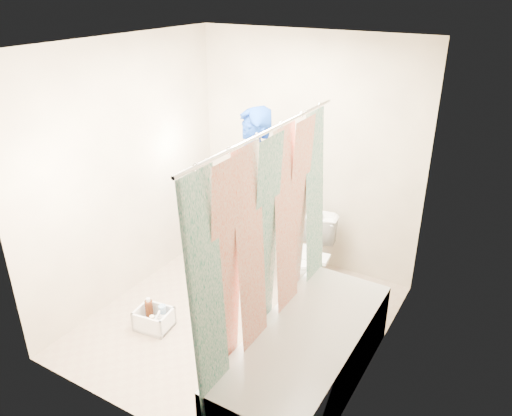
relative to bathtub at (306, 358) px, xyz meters
The scene contains 14 objects.
floor 0.99m from the bathtub, 153.43° to the left, with size 2.60×2.60×0.00m, color tan.
ceiling 2.33m from the bathtub, 153.43° to the left, with size 2.40×2.60×0.02m, color white.
wall_back 2.14m from the bathtub, 116.23° to the left, with size 2.40×0.02×2.40m, color beige.
wall_front 1.54m from the bathtub, 134.17° to the right, with size 2.40×0.02×2.40m, color beige.
wall_left 2.29m from the bathtub, 168.29° to the left, with size 0.02×2.60×2.40m, color beige.
wall_right 1.08m from the bathtub, 50.53° to the left, with size 0.02×2.60×2.40m, color beige.
bathtub is the anchor object (origin of this frame).
curtain_rod 1.71m from the bathtub, behind, with size 0.02×0.02×1.90m, color silver.
shower_curtain 0.82m from the bathtub, behind, with size 0.06×1.75×1.80m, color white.
toilet 1.36m from the bathtub, 113.89° to the left, with size 0.39×0.68×0.69m, color white.
tank_lid 1.26m from the bathtub, 115.27° to the left, with size 0.43×0.18×0.03m, color white.
tank_internals 1.60m from the bathtub, 113.45° to the left, with size 0.17×0.06×0.23m.
plumber 1.76m from the bathtub, 134.40° to the left, with size 0.64×0.42×1.75m, color #1039A7.
cleaning_caddy 1.45m from the bathtub, behind, with size 0.33×0.28×0.23m.
Camera 1 is at (1.99, -3.09, 2.83)m, focal length 35.00 mm.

